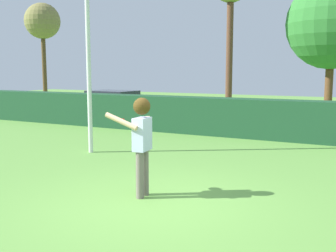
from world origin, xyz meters
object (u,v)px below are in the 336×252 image
at_px(person, 142,136).
at_px(frisbee, 117,119).
at_px(bare_elm_tree, 42,22).
at_px(parked_car_green, 113,102).
at_px(oak_tree, 332,24).
at_px(lamppost, 88,30).

height_order(person, frisbee, person).
xyz_separation_m(frisbee, bare_elm_tree, (-13.59, 12.35, 3.64)).
bearing_deg(frisbee, parked_car_green, 125.24).
xyz_separation_m(parked_car_green, bare_elm_tree, (-6.46, 2.26, 4.32)).
relative_size(parked_car_green, bare_elm_tree, 0.70).
bearing_deg(oak_tree, lamppost, -114.25).
relative_size(person, parked_car_green, 0.41).
distance_m(lamppost, parked_car_green, 9.01).
distance_m(frisbee, bare_elm_tree, 18.72).
height_order(lamppost, oak_tree, oak_tree).
bearing_deg(person, parked_car_green, 127.08).
height_order(bare_elm_tree, oak_tree, oak_tree).
xyz_separation_m(lamppost, oak_tree, (4.96, 11.02, 0.96)).
relative_size(parked_car_green, oak_tree, 0.69).
bearing_deg(lamppost, parked_car_green, 120.78).
relative_size(bare_elm_tree, oak_tree, 0.98).
height_order(person, oak_tree, oak_tree).
relative_size(frisbee, oak_tree, 0.04).
relative_size(person, frisbee, 7.10).
bearing_deg(oak_tree, parked_car_green, -158.96).
xyz_separation_m(person, lamppost, (-3.25, 2.74, 2.19)).
xyz_separation_m(lamppost, parked_car_green, (-4.41, 7.41, -2.61)).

